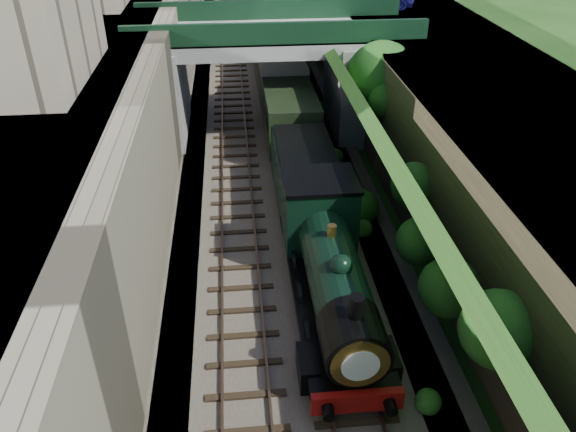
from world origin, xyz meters
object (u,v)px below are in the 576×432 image
object	(u,v)px
locomotive	(331,271)
tender	(305,180)
road_bridge	(281,66)
tree	(382,78)

from	to	relation	value
locomotive	tender	world-z (taller)	locomotive
road_bridge	tender	world-z (taller)	road_bridge
road_bridge	tender	bearing A→B (deg)	-88.46
tree	tender	distance (m)	7.66
tree	locomotive	distance (m)	13.71
tree	tender	bearing A→B (deg)	-132.09
road_bridge	tree	size ratio (longest dim) A/B	2.42
tender	road_bridge	bearing A→B (deg)	91.54
road_bridge	tree	distance (m)	6.60
road_bridge	locomotive	size ratio (longest dim) A/B	1.56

